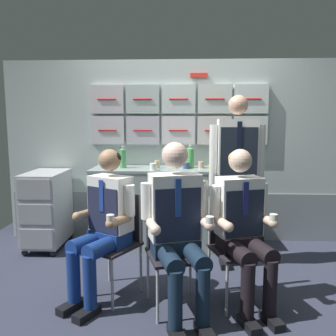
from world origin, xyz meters
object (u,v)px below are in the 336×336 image
Objects in this scene: folding_chair_by_counter at (234,236)px; crew_member_by_counter at (244,223)px; water_bottle_blue_cap at (123,158)px; folding_chair_left at (118,232)px; folding_chair_right at (172,240)px; snack_banana at (214,166)px; service_trolley at (47,207)px; crew_member_standing at (237,166)px; crew_member_right at (178,221)px; crew_member_left at (104,219)px; paper_cup_tan at (157,164)px.

folding_chair_by_counter is 0.68× the size of crew_member_by_counter.
folding_chair_left is at bearing -82.98° from water_bottle_blue_cap.
snack_banana is (0.43, 1.29, 0.42)m from folding_chair_right.
water_bottle_blue_cap is at bearing 6.55° from service_trolley.
folding_chair_by_counter is at bearing -27.80° from service_trolley.
crew_member_standing reaches higher than service_trolley.
folding_chair_right is 0.65× the size of crew_member_right.
folding_chair_left is at bearing -44.51° from service_trolley.
service_trolley is at bearing 139.20° from crew_member_right.
crew_member_by_counter is 0.73× the size of crew_member_standing.
crew_member_standing is at bearing -23.01° from water_bottle_blue_cap.
crew_member_right is 7.51× the size of snack_banana.
folding_chair_left is at bearing 159.71° from folding_chair_right.
crew_member_by_counter is at bearing -84.87° from snack_banana.
crew_member_by_counter reaches higher than folding_chair_right.
folding_chair_by_counter is (0.46, 0.27, -0.20)m from crew_member_right.
folding_chair_right is at bearing -108.40° from snack_banana.
folding_chair_left is 0.68× the size of crew_member_left.
folding_chair_by_counter is at bearing -57.60° from paper_cup_tan.
folding_chair_by_counter is (1.97, -1.04, 0.04)m from service_trolley.
snack_banana is at bearing 93.42° from folding_chair_by_counter.
water_bottle_blue_cap is (-0.60, 1.25, 0.52)m from folding_chair_right.
snack_banana is at bearing 107.43° from crew_member_standing.
crew_member_by_counter reaches higher than folding_chair_left.
water_bottle_blue_cap is (-0.05, 1.22, 0.37)m from crew_member_left.
folding_chair_left is at bearing 176.73° from folding_chair_by_counter.
crew_member_right is at bearing -79.49° from paper_cup_tan.
folding_chair_left is 1.00× the size of folding_chair_right.
crew_member_standing is 20.38× the size of paper_cup_tan.
service_trolley is 1.46m from crew_member_left.
crew_member_standing is (0.05, 0.78, 0.34)m from crew_member_by_counter.
folding_chair_left is 0.49× the size of crew_member_standing.
service_trolley is at bearing -175.79° from snack_banana.
crew_member_by_counter reaches higher than paper_cup_tan.
folding_chair_right is 1.43m from snack_banana.
service_trolley is at bearing -176.05° from paper_cup_tan.
folding_chair_left is 10.07× the size of paper_cup_tan.
crew_member_standing is 6.83× the size of water_bottle_blue_cap.
service_trolley is at bearing 149.42° from crew_member_by_counter.
snack_banana is at bearing 95.13° from crew_member_by_counter.
crew_member_standing reaches higher than crew_member_right.
crew_member_standing is at bearing 86.06° from crew_member_by_counter.
crew_member_by_counter reaches higher than service_trolley.
crew_member_right reaches higher than paper_cup_tan.
crew_member_by_counter is (0.50, 0.11, -0.04)m from crew_member_right.
crew_member_by_counter is at bearing 12.71° from crew_member_right.
water_bottle_blue_cap is at bearing 178.11° from paper_cup_tan.
crew_member_standing is (0.56, 0.89, 0.29)m from crew_member_right.
crew_member_left reaches higher than folding_chair_right.
service_trolley is 2.22m from folding_chair_by_counter.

